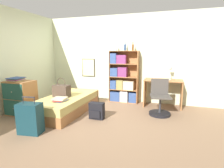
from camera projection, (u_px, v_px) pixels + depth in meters
name	position (u px, v px, depth m)	size (l,w,h in m)	color
ground_plane	(89.00, 114.00, 4.29)	(14.00, 14.00, 0.00)	#84664C
wall_back	(109.00, 59.00, 5.49)	(10.00, 0.09, 2.60)	beige
wall_left	(19.00, 60.00, 4.67)	(0.06, 10.00, 2.60)	beige
bed	(67.00, 104.00, 4.46)	(0.95, 1.94, 0.40)	#A36B3D
handbag	(62.00, 91.00, 4.34)	(0.40, 0.23, 0.48)	#47382D
book_stack_on_bed	(60.00, 99.00, 3.99)	(0.33, 0.37, 0.08)	#334C84
suitcase	(30.00, 118.00, 3.24)	(0.45, 0.31, 0.71)	#143842
dresser	(21.00, 98.00, 4.23)	(0.63, 0.49, 0.82)	#A36B3D
magazine_pile_on_dresser	(16.00, 79.00, 4.12)	(0.31, 0.35, 0.08)	#99894C
bookcase	(122.00, 80.00, 5.27)	(0.86, 0.29, 1.55)	#A36B3D
bottle_green	(115.00, 48.00, 5.14)	(0.07, 0.07, 0.23)	#B7BCC1
bottle_brown	(125.00, 47.00, 5.10)	(0.06, 0.06, 0.26)	navy
bottle_clear	(133.00, 47.00, 4.99)	(0.06, 0.06, 0.25)	brown
desk	(163.00, 89.00, 4.82)	(1.01, 0.54, 0.76)	#A36B3D
desk_lamp	(171.00, 70.00, 4.71)	(0.20, 0.15, 0.41)	#ADA89E
desk_chair	(160.00, 104.00, 4.24)	(0.54, 0.54, 0.86)	black
backpack	(97.00, 111.00, 3.97)	(0.34, 0.19, 0.38)	black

